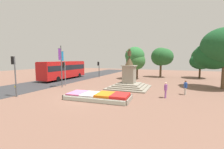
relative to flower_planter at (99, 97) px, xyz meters
The scene contains 16 objects.
ground_plane 1.70m from the flower_planter, behind, with size 86.15×86.15×0.00m, color brown.
street_asphalt_strip 12.33m from the flower_planter, behind, with size 7.39×75.38×0.01m, color #333335.
flower_planter is the anchor object (origin of this frame).
statue_monument 6.70m from the flower_planter, 80.76° to the left, with size 5.18×5.18×5.20m.
traffic_light_near_crossing 8.98m from the flower_planter, 164.04° to the right, with size 0.41×0.28×4.10m.
traffic_light_mid_block 9.66m from the flower_planter, 149.36° to the left, with size 0.41×0.28×3.41m.
traffic_light_far_corner 17.88m from the flower_planter, 117.87° to the left, with size 0.41×0.30×3.28m.
banner_pole 8.78m from the flower_planter, 154.73° to the left, with size 0.14×1.07×5.61m.
city_bus 16.55m from the flower_planter, 141.58° to the left, with size 2.71×10.78×3.38m.
pedestrian_with_handbag 6.60m from the flower_planter, 27.31° to the left, with size 0.29×0.56×1.57m.
pedestrian_near_planter 9.33m from the flower_planter, 33.98° to the left, with size 0.33×0.54×1.57m.
kerb_bollard_mid_a 8.65m from the flower_planter, 164.48° to the right, with size 0.11×0.11×0.90m.
park_tree_far_left 25.08m from the flower_planter, 62.27° to the left, with size 4.67×5.14×6.29m.
park_tree_behind_statue 16.69m from the flower_planter, 42.48° to the left, with size 5.93×5.70×7.73m.
park_tree_far_right 21.64m from the flower_planter, 79.02° to the left, with size 4.55×3.64×6.24m.
park_tree_street_side 16.22m from the flower_planter, 91.65° to the left, with size 3.83×3.96×6.15m.
Camera 1 is at (8.24, -12.63, 3.83)m, focal length 24.00 mm.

